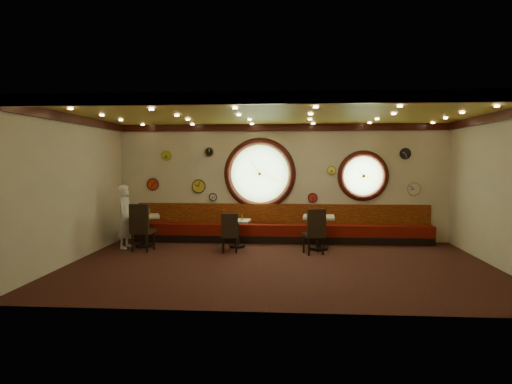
% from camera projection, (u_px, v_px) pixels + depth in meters
% --- Properties ---
extents(floor, '(9.00, 6.00, 0.00)m').
position_uv_depth(floor, '(279.00, 265.00, 9.65)').
color(floor, black).
rests_on(floor, ground).
extents(ceiling, '(9.00, 6.00, 0.02)m').
position_uv_depth(ceiling, '(279.00, 113.00, 9.42)').
color(ceiling, '#B49633').
rests_on(ceiling, wall_back).
extents(wall_back, '(9.00, 0.02, 3.20)m').
position_uv_depth(wall_back, '(282.00, 183.00, 12.52)').
color(wall_back, beige).
rests_on(wall_back, floor).
extents(wall_front, '(9.00, 0.02, 3.20)m').
position_uv_depth(wall_front, '(274.00, 204.00, 6.55)').
color(wall_front, beige).
rests_on(wall_front, floor).
extents(wall_left, '(0.02, 6.00, 3.20)m').
position_uv_depth(wall_left, '(71.00, 189.00, 9.87)').
color(wall_left, beige).
rests_on(wall_left, floor).
extents(wall_right, '(0.02, 6.00, 3.20)m').
position_uv_depth(wall_right, '(502.00, 191.00, 9.21)').
color(wall_right, beige).
rests_on(wall_right, floor).
extents(molding_back, '(9.00, 0.10, 0.18)m').
position_uv_depth(molding_back, '(282.00, 127.00, 12.37)').
color(molding_back, black).
rests_on(molding_back, wall_back).
extents(molding_front, '(9.00, 0.10, 0.18)m').
position_uv_depth(molding_front, '(275.00, 98.00, 6.50)').
color(molding_front, black).
rests_on(molding_front, wall_back).
extents(molding_left, '(0.10, 6.00, 0.18)m').
position_uv_depth(molding_left, '(72.00, 119.00, 9.76)').
color(molding_left, black).
rests_on(molding_left, wall_back).
extents(molding_right, '(0.10, 6.00, 0.18)m').
position_uv_depth(molding_right, '(502.00, 116.00, 9.10)').
color(molding_right, black).
rests_on(molding_right, wall_back).
extents(banquette_base, '(8.00, 0.55, 0.20)m').
position_uv_depth(banquette_base, '(281.00, 239.00, 12.35)').
color(banquette_base, black).
rests_on(banquette_base, floor).
extents(banquette_seat, '(8.00, 0.55, 0.30)m').
position_uv_depth(banquette_seat, '(281.00, 230.00, 12.33)').
color(banquette_seat, '#5A0E07').
rests_on(banquette_seat, banquette_base).
extents(banquette_back, '(8.00, 0.10, 0.55)m').
position_uv_depth(banquette_back, '(281.00, 214.00, 12.52)').
color(banquette_back, '#5F0907').
rests_on(banquette_back, wall_back).
extents(porthole_left_glass, '(1.66, 0.02, 1.66)m').
position_uv_depth(porthole_left_glass, '(260.00, 174.00, 12.54)').
color(porthole_left_glass, '#7FAA66').
rests_on(porthole_left_glass, wall_back).
extents(porthole_left_frame, '(1.98, 0.18, 1.98)m').
position_uv_depth(porthole_left_frame, '(260.00, 174.00, 12.53)').
color(porthole_left_frame, black).
rests_on(porthole_left_frame, wall_back).
extents(porthole_left_ring, '(1.61, 0.03, 1.61)m').
position_uv_depth(porthole_left_ring, '(260.00, 174.00, 12.50)').
color(porthole_left_ring, gold).
rests_on(porthole_left_ring, wall_back).
extents(porthole_right_glass, '(1.10, 0.02, 1.10)m').
position_uv_depth(porthole_right_glass, '(363.00, 176.00, 12.34)').
color(porthole_right_glass, '#7FAA66').
rests_on(porthole_right_glass, wall_back).
extents(porthole_right_frame, '(1.38, 0.18, 1.38)m').
position_uv_depth(porthole_right_frame, '(363.00, 176.00, 12.33)').
color(porthole_right_frame, black).
rests_on(porthole_right_frame, wall_back).
extents(porthole_right_ring, '(1.09, 0.03, 1.09)m').
position_uv_depth(porthole_right_ring, '(363.00, 176.00, 12.30)').
color(porthole_right_ring, gold).
rests_on(porthole_right_ring, wall_back).
extents(wall_clock_0, '(0.24, 0.03, 0.24)m').
position_uv_depth(wall_clock_0, '(313.00, 198.00, 12.45)').
color(wall_clock_0, red).
rests_on(wall_clock_0, wall_back).
extents(wall_clock_1, '(0.20, 0.03, 0.20)m').
position_uv_depth(wall_clock_1, '(213.00, 197.00, 12.65)').
color(wall_clock_1, silver).
rests_on(wall_clock_1, wall_back).
extents(wall_clock_2, '(0.24, 0.03, 0.24)m').
position_uv_depth(wall_clock_2, '(209.00, 152.00, 12.57)').
color(wall_clock_2, black).
rests_on(wall_clock_2, wall_back).
extents(wall_clock_3, '(0.22, 0.03, 0.22)m').
position_uv_depth(wall_clock_3, '(331.00, 170.00, 12.36)').
color(wall_clock_3, '#EAF551').
rests_on(wall_clock_3, wall_back).
extents(wall_clock_4, '(0.34, 0.03, 0.34)m').
position_uv_depth(wall_clock_4, '(414.00, 189.00, 12.23)').
color(wall_clock_4, silver).
rests_on(wall_clock_4, wall_back).
extents(wall_clock_5, '(0.36, 0.03, 0.36)m').
position_uv_depth(wall_clock_5, '(199.00, 186.00, 12.66)').
color(wall_clock_5, gold).
rests_on(wall_clock_5, wall_back).
extents(wall_clock_6, '(0.32, 0.03, 0.32)m').
position_uv_depth(wall_clock_6, '(153.00, 184.00, 12.75)').
color(wall_clock_6, red).
rests_on(wall_clock_6, wall_back).
extents(wall_clock_7, '(0.28, 0.03, 0.28)m').
position_uv_depth(wall_clock_7, '(405.00, 154.00, 12.18)').
color(wall_clock_7, black).
rests_on(wall_clock_7, wall_back).
extents(wall_clock_8, '(0.26, 0.03, 0.26)m').
position_uv_depth(wall_clock_8, '(167.00, 156.00, 12.66)').
color(wall_clock_8, '#ADC627').
rests_on(wall_clock_8, wall_back).
extents(table_a, '(0.94, 0.94, 0.81)m').
position_uv_depth(table_a, '(145.00, 227.00, 11.72)').
color(table_a, black).
rests_on(table_a, floor).
extents(table_b, '(0.68, 0.68, 0.70)m').
position_uv_depth(table_b, '(237.00, 230.00, 11.63)').
color(table_b, black).
rests_on(table_b, floor).
extents(table_c, '(0.82, 0.82, 0.84)m').
position_uv_depth(table_c, '(319.00, 228.00, 11.33)').
color(table_c, black).
rests_on(table_c, floor).
extents(chair_a, '(0.55, 0.55, 0.72)m').
position_uv_depth(chair_a, '(141.00, 224.00, 11.04)').
color(chair_a, black).
rests_on(chair_a, floor).
extents(chair_b, '(0.44, 0.44, 0.60)m').
position_uv_depth(chair_b, '(230.00, 230.00, 10.92)').
color(chair_b, black).
rests_on(chair_b, floor).
extents(chair_c, '(0.57, 0.57, 0.67)m').
position_uv_depth(chair_c, '(315.00, 229.00, 10.69)').
color(chair_c, black).
rests_on(chair_c, floor).
extents(condiment_a_salt, '(0.04, 0.04, 0.11)m').
position_uv_depth(condiment_a_salt, '(142.00, 213.00, 11.72)').
color(condiment_a_salt, '#B9B9BD').
rests_on(condiment_a_salt, table_a).
extents(condiment_b_salt, '(0.03, 0.03, 0.09)m').
position_uv_depth(condiment_b_salt, '(233.00, 218.00, 11.68)').
color(condiment_b_salt, silver).
rests_on(condiment_b_salt, table_b).
extents(condiment_c_salt, '(0.04, 0.04, 0.11)m').
position_uv_depth(condiment_c_salt, '(316.00, 214.00, 11.33)').
color(condiment_c_salt, silver).
rests_on(condiment_c_salt, table_c).
extents(condiment_a_pepper, '(0.03, 0.03, 0.09)m').
position_uv_depth(condiment_a_pepper, '(144.00, 214.00, 11.61)').
color(condiment_a_pepper, silver).
rests_on(condiment_a_pepper, table_a).
extents(condiment_b_pepper, '(0.04, 0.04, 0.10)m').
position_uv_depth(condiment_b_pepper, '(237.00, 218.00, 11.59)').
color(condiment_b_pepper, silver).
rests_on(condiment_b_pepper, table_b).
extents(condiment_c_pepper, '(0.03, 0.03, 0.09)m').
position_uv_depth(condiment_c_pepper, '(318.00, 214.00, 11.23)').
color(condiment_c_pepper, silver).
rests_on(condiment_c_pepper, table_c).
extents(condiment_a_bottle, '(0.05, 0.05, 0.15)m').
position_uv_depth(condiment_a_bottle, '(150.00, 212.00, 11.82)').
color(condiment_a_bottle, gold).
rests_on(condiment_a_bottle, table_a).
extents(condiment_b_bottle, '(0.05, 0.05, 0.16)m').
position_uv_depth(condiment_b_bottle, '(242.00, 217.00, 11.63)').
color(condiment_b_bottle, gold).
rests_on(condiment_b_bottle, table_b).
extents(condiment_c_bottle, '(0.06, 0.06, 0.18)m').
position_uv_depth(condiment_c_bottle, '(322.00, 212.00, 11.43)').
color(condiment_c_bottle, '#C4812E').
rests_on(condiment_c_bottle, table_c).
extents(waiter, '(0.42, 0.61, 1.61)m').
position_uv_depth(waiter, '(125.00, 216.00, 11.53)').
color(waiter, white).
rests_on(waiter, floor).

